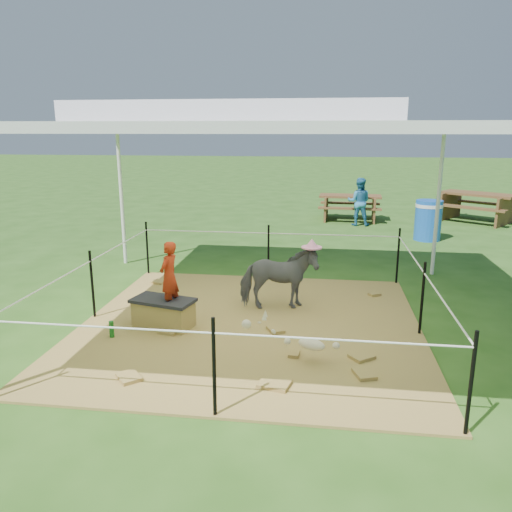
# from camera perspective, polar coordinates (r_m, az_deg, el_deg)

# --- Properties ---
(ground) EXTENTS (90.00, 90.00, 0.00)m
(ground) POSITION_cam_1_polar(r_m,az_deg,el_deg) (6.92, -0.68, -8.06)
(ground) COLOR #2D5919
(ground) RESTS_ON ground
(hay_patch) EXTENTS (4.60, 4.60, 0.03)m
(hay_patch) POSITION_cam_1_polar(r_m,az_deg,el_deg) (6.92, -0.68, -7.94)
(hay_patch) COLOR brown
(hay_patch) RESTS_ON ground
(canopy_tent) EXTENTS (6.30, 6.30, 2.90)m
(canopy_tent) POSITION_cam_1_polar(r_m,az_deg,el_deg) (6.40, -0.75, 14.83)
(canopy_tent) COLOR silver
(canopy_tent) RESTS_ON ground
(rope_fence) EXTENTS (4.54, 4.54, 1.00)m
(rope_fence) POSITION_cam_1_polar(r_m,az_deg,el_deg) (6.70, -0.69, -2.96)
(rope_fence) COLOR black
(rope_fence) RESTS_ON ground
(straw_bale) EXTENTS (0.85, 0.57, 0.35)m
(straw_bale) POSITION_cam_1_polar(r_m,az_deg,el_deg) (6.91, -10.51, -6.54)
(straw_bale) COLOR olive
(straw_bale) RESTS_ON hay_patch
(dark_cloth) EXTENTS (0.91, 0.62, 0.04)m
(dark_cloth) POSITION_cam_1_polar(r_m,az_deg,el_deg) (6.84, -10.59, -5.02)
(dark_cloth) COLOR black
(dark_cloth) RESTS_ON straw_bale
(woman) EXTENTS (0.30, 0.39, 0.94)m
(woman) POSITION_cam_1_polar(r_m,az_deg,el_deg) (6.68, -9.94, -1.46)
(woman) COLOR #A92710
(woman) RESTS_ON straw_bale
(green_bottle) EXTENTS (0.07, 0.07, 0.22)m
(green_bottle) POSITION_cam_1_polar(r_m,az_deg,el_deg) (6.73, -16.18, -8.04)
(green_bottle) COLOR #16671C
(green_bottle) RESTS_ON hay_patch
(pony) EXTENTS (1.20, 0.72, 0.95)m
(pony) POSITION_cam_1_polar(r_m,az_deg,el_deg) (7.35, 2.58, -2.57)
(pony) COLOR #515156
(pony) RESTS_ON hay_patch
(pink_hat) EXTENTS (0.29, 0.29, 0.14)m
(pink_hat) POSITION_cam_1_polar(r_m,az_deg,el_deg) (7.21, 2.63, 1.56)
(pink_hat) COLOR pink
(pink_hat) RESTS_ON pony
(foal) EXTENTS (1.02, 0.82, 0.50)m
(foal) POSITION_cam_1_polar(r_m,az_deg,el_deg) (5.80, 6.38, -9.73)
(foal) COLOR beige
(foal) RESTS_ON hay_patch
(trash_barrel) EXTENTS (0.63, 0.63, 0.98)m
(trash_barrel) POSITION_cam_1_polar(r_m,az_deg,el_deg) (12.85, 19.07, 3.88)
(trash_barrel) COLOR blue
(trash_barrel) RESTS_ON ground
(picnic_table_near) EXTENTS (1.87, 1.40, 0.75)m
(picnic_table_near) POSITION_cam_1_polar(r_m,az_deg,el_deg) (15.18, 10.66, 5.46)
(picnic_table_near) COLOR brown
(picnic_table_near) RESTS_ON ground
(picnic_table_far) EXTENTS (2.51, 2.40, 0.85)m
(picnic_table_far) POSITION_cam_1_polar(r_m,az_deg,el_deg) (15.97, 23.95, 5.10)
(picnic_table_far) COLOR brown
(picnic_table_far) RESTS_ON ground
(distant_person) EXTENTS (0.69, 0.56, 1.34)m
(distant_person) POSITION_cam_1_polar(r_m,az_deg,el_deg) (14.32, 11.69, 6.09)
(distant_person) COLOR teal
(distant_person) RESTS_ON ground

